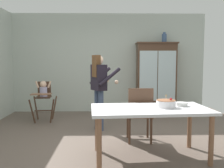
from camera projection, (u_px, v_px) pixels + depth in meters
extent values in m
plane|color=#66564C|center=(108.00, 141.00, 4.39)|extent=(6.24, 6.24, 0.00)
cube|color=beige|center=(108.00, 63.00, 6.88)|extent=(5.32, 0.06, 2.70)
cube|color=#4C3323|center=(156.00, 79.00, 6.69)|extent=(1.03, 0.42, 1.86)
cube|color=#4C3323|center=(157.00, 43.00, 6.60)|extent=(1.09, 0.48, 0.04)
cube|color=silver|center=(148.00, 76.00, 6.46)|extent=(0.46, 0.01, 1.30)
cube|color=silver|center=(167.00, 76.00, 6.47)|extent=(0.46, 0.01, 1.30)
cube|color=#4C3323|center=(156.00, 75.00, 6.68)|extent=(0.95, 0.36, 0.02)
cylinder|color=#3D567F|center=(164.00, 38.00, 6.59)|extent=(0.13, 0.13, 0.22)
cylinder|color=#3D567F|center=(164.00, 33.00, 6.58)|extent=(0.07, 0.07, 0.05)
cylinder|color=#4C3323|center=(32.00, 112.00, 5.57)|extent=(0.13, 0.15, 0.56)
cylinder|color=#4C3323|center=(52.00, 111.00, 5.62)|extent=(0.14, 0.13, 0.56)
cylinder|color=#4C3323|center=(36.00, 108.00, 6.01)|extent=(0.14, 0.13, 0.56)
cylinder|color=#4C3323|center=(55.00, 107.00, 6.05)|extent=(0.13, 0.15, 0.56)
cube|color=#4C3323|center=(44.00, 111.00, 5.81)|extent=(0.42, 0.08, 0.02)
cube|color=#4C3323|center=(43.00, 97.00, 5.78)|extent=(0.37, 0.37, 0.02)
cube|color=#4C3323|center=(44.00, 89.00, 5.92)|extent=(0.31, 0.06, 0.34)
cube|color=brown|center=(41.00, 94.00, 5.51)|extent=(0.46, 0.28, 0.02)
cylinder|color=#B2ADD1|center=(43.00, 92.00, 5.79)|extent=(0.17, 0.17, 0.22)
sphere|color=beige|center=(43.00, 84.00, 5.78)|extent=(0.15, 0.15, 0.15)
cylinder|color=beige|center=(37.00, 85.00, 5.76)|extent=(0.10, 0.05, 0.17)
cylinder|color=beige|center=(49.00, 84.00, 5.79)|extent=(0.10, 0.05, 0.17)
cylinder|color=#3D4C6B|center=(101.00, 111.00, 5.02)|extent=(0.11, 0.11, 0.82)
cylinder|color=#3D4C6B|center=(97.00, 109.00, 5.17)|extent=(0.11, 0.11, 0.82)
cube|color=black|center=(99.00, 77.00, 5.03)|extent=(0.35, 0.41, 0.52)
cube|color=white|center=(103.00, 77.00, 5.09)|extent=(0.04, 0.06, 0.49)
sphere|color=beige|center=(99.00, 60.00, 5.00)|extent=(0.19, 0.19, 0.19)
cube|color=brown|center=(96.00, 66.00, 4.99)|extent=(0.18, 0.22, 0.44)
cylinder|color=black|center=(110.00, 77.00, 4.93)|extent=(0.46, 0.30, 0.37)
sphere|color=beige|center=(117.00, 82.00, 5.02)|extent=(0.08, 0.08, 0.08)
cylinder|color=black|center=(100.00, 76.00, 5.28)|extent=(0.46, 0.30, 0.37)
sphere|color=beige|center=(107.00, 81.00, 5.37)|extent=(0.08, 0.08, 0.08)
cube|color=silver|center=(150.00, 109.00, 3.58)|extent=(1.75, 1.02, 0.04)
cylinder|color=brown|center=(99.00, 144.00, 3.19)|extent=(0.07, 0.07, 0.70)
cylinder|color=brown|center=(211.00, 141.00, 3.33)|extent=(0.07, 0.07, 0.70)
cylinder|color=brown|center=(97.00, 129.00, 3.90)|extent=(0.07, 0.07, 0.70)
cylinder|color=brown|center=(190.00, 126.00, 4.05)|extent=(0.07, 0.07, 0.70)
cylinder|color=white|center=(166.00, 104.00, 3.62)|extent=(0.28, 0.28, 0.10)
cylinder|color=#935B3D|center=(166.00, 100.00, 3.61)|extent=(0.27, 0.27, 0.01)
cylinder|color=#F2E5CC|center=(166.00, 98.00, 3.61)|extent=(0.01, 0.01, 0.06)
cone|color=yellow|center=(166.00, 95.00, 3.61)|extent=(0.02, 0.02, 0.02)
sphere|color=red|center=(171.00, 99.00, 3.58)|extent=(0.04, 0.04, 0.04)
cylinder|color=silver|center=(181.00, 104.00, 3.73)|extent=(0.18, 0.18, 0.05)
cylinder|color=#4C3323|center=(148.00, 126.00, 4.58)|extent=(0.04, 0.04, 0.45)
cylinder|color=#4C3323|center=(128.00, 126.00, 4.57)|extent=(0.04, 0.04, 0.45)
cylinder|color=#4C3323|center=(151.00, 131.00, 4.21)|extent=(0.04, 0.04, 0.45)
cylinder|color=#4C3323|center=(129.00, 131.00, 4.21)|extent=(0.04, 0.04, 0.45)
cube|color=brown|center=(139.00, 115.00, 4.37)|extent=(0.44, 0.44, 0.03)
cube|color=#4C3323|center=(141.00, 103.00, 4.15)|extent=(0.42, 0.04, 0.48)
cylinder|color=#4C3323|center=(152.00, 103.00, 4.15)|extent=(0.03, 0.03, 0.48)
cylinder|color=#4C3323|center=(129.00, 103.00, 4.14)|extent=(0.03, 0.03, 0.48)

